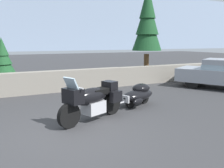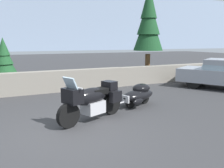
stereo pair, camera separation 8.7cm
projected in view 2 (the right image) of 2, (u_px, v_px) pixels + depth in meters
ground_plane at (70, 132)px, 5.89m from camera, size 80.00×80.00×0.00m
stone_guard_wall at (42, 83)px, 10.41m from camera, size 24.00×0.57×0.96m
distant_ridgeline at (1, 26)px, 89.12m from camera, size 240.00×80.00×16.00m
touring_motorcycle at (92, 99)px, 6.70m from camera, size 2.20×1.24×1.33m
car_shaped_trailer at (138, 94)px, 8.32m from camera, size 2.18×1.20×0.76m
pine_tree_tall at (149, 21)px, 13.19m from camera, size 1.66×1.66×5.33m
pine_tree_secondary at (4, 57)px, 11.06m from camera, size 1.06×1.06×2.43m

